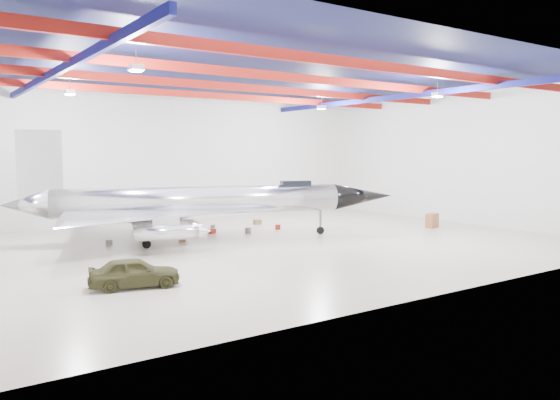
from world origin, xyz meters
TOP-DOWN VIEW (x-y plane):
  - floor at (0.00, 0.00)m, footprint 40.00×40.00m
  - wall_back at (0.00, 15.00)m, footprint 40.00×0.00m
  - wall_right at (20.00, 0.00)m, footprint 0.00×30.00m
  - ceiling at (0.00, 0.00)m, footprint 40.00×40.00m
  - ceiling_structure at (0.00, 0.00)m, footprint 39.50×29.50m
  - jet_aircraft at (-2.15, 3.83)m, footprint 26.35×19.29m
  - jeep at (-10.48, -6.53)m, footprint 4.22×2.51m
  - desk at (15.69, -1.03)m, footprint 1.35×0.92m
  - toolbox_red at (-0.24, 6.01)m, footprint 0.60×0.54m
  - engine_drum at (1.99, 4.54)m, footprint 0.55×0.55m
  - parts_bin at (5.17, 8.36)m, footprint 0.62×0.51m
  - crate_small at (-7.98, 5.46)m, footprint 0.50×0.45m
  - tool_chest at (4.97, 5.02)m, footprint 0.49×0.49m
  - oil_barrel at (-3.61, 3.75)m, footprint 0.58×0.53m
  - spares_box at (0.87, 8.03)m, footprint 0.45×0.45m

SIDE VIEW (x-z plane):
  - floor at x=0.00m, z-range 0.00..0.00m
  - crate_small at x=-7.98m, z-range 0.00..0.29m
  - spares_box at x=0.87m, z-range 0.00..0.33m
  - oil_barrel at x=-3.61m, z-range 0.00..0.34m
  - toolbox_red at x=-0.24m, z-range 0.00..0.35m
  - tool_chest at x=4.97m, z-range 0.00..0.38m
  - parts_bin at x=5.17m, z-range 0.00..0.41m
  - engine_drum at x=1.99m, z-range 0.00..0.43m
  - desk at x=15.69m, z-range 0.00..1.12m
  - jeep at x=-10.48m, z-range 0.00..1.35m
  - jet_aircraft at x=-2.15m, z-range -1.27..6.10m
  - wall_back at x=0.00m, z-range -14.50..25.50m
  - wall_right at x=20.00m, z-range -9.50..20.50m
  - ceiling_structure at x=0.00m, z-range 9.79..10.86m
  - ceiling at x=0.00m, z-range 11.00..11.00m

